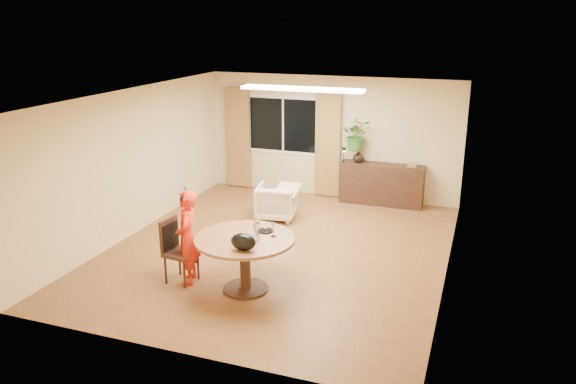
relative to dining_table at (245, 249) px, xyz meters
The scene contains 24 objects.
floor 1.65m from the dining_table, 92.29° to the left, with size 6.50×6.50×0.00m, color brown.
ceiling 2.48m from the dining_table, 92.29° to the left, with size 6.50×6.50×0.00m, color white.
wall_back 4.82m from the dining_table, 90.73° to the left, with size 5.50×5.50×0.00m, color beige.
wall_left 3.26m from the dining_table, 151.58° to the left, with size 6.50×6.50×0.00m, color beige.
wall_right 3.16m from the dining_table, 29.49° to the left, with size 6.50×6.50×0.00m, color beige.
window 4.97m from the dining_table, 103.73° to the left, with size 1.70×0.03×1.30m.
curtain_left 5.20m from the dining_table, 115.31° to the left, with size 0.55×0.08×2.25m, color brown.
curtain_right 4.70m from the dining_table, 91.36° to the left, with size 0.55×0.08×2.25m, color brown.
ceiling_panel 3.34m from the dining_table, 91.28° to the left, with size 2.20×0.35×0.05m, color white.
dining_table is the anchor object (origin of this frame).
dining_chair 1.01m from the dining_table, behind, with size 0.46×0.42×0.96m, color black, non-canonical shape.
child 0.89m from the dining_table, behind, with size 0.34×0.52×1.41m, color red.
laptop 0.30m from the dining_table, 80.87° to the right, with size 0.38×0.25×0.25m, color #B7B7BC, non-canonical shape.
tumbler 0.39m from the dining_table, 77.68° to the left, with size 0.08×0.08×0.12m, color white, non-canonical shape.
wine_glass 0.49m from the dining_table, 25.20° to the left, with size 0.07×0.07×0.21m, color white, non-canonical shape.
pot_lid 0.42m from the dining_table, 59.20° to the left, with size 0.23×0.23×0.04m, color white, non-canonical shape.
handbag 0.53m from the dining_table, 67.85° to the right, with size 0.36×0.21×0.24m, color black, non-canonical shape.
armchair 3.05m from the dining_table, 102.34° to the left, with size 0.73×0.75×0.68m, color beige.
throw 2.95m from the dining_table, 98.02° to the left, with size 0.45×0.55×0.03m, color beige, non-canonical shape.
sideboard 4.67m from the dining_table, 76.24° to the left, with size 1.72×0.42×0.86m, color black.
vase 4.58m from the dining_table, 82.54° to the left, with size 0.24×0.24×0.25m, color black.
bouquet 4.63m from the dining_table, 83.12° to the left, with size 0.59×0.51×0.66m, color #356D28.
book_stack 4.85m from the dining_table, 69.35° to the left, with size 0.19×0.15×0.08m, color #8D6647, non-canonical shape.
desk_lamp 4.51m from the dining_table, 86.23° to the left, with size 0.13×0.13×0.32m, color black, non-canonical shape.
Camera 1 is at (3.10, -8.22, 3.78)m, focal length 35.00 mm.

